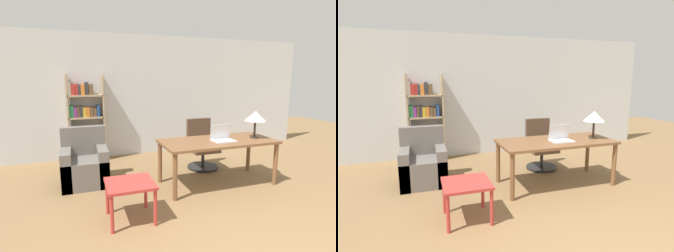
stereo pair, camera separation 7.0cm
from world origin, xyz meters
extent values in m
cube|color=silver|center=(0.00, 4.53, 1.35)|extent=(8.00, 0.06, 2.70)
cube|color=brown|center=(0.48, 2.32, 0.73)|extent=(1.89, 0.84, 0.04)
cylinder|color=brown|center=(-0.41, 1.96, 0.35)|extent=(0.07, 0.07, 0.71)
cylinder|color=brown|center=(1.36, 1.96, 0.35)|extent=(0.07, 0.07, 0.71)
cylinder|color=brown|center=(-0.41, 2.68, 0.35)|extent=(0.07, 0.07, 0.71)
cylinder|color=brown|center=(1.36, 2.68, 0.35)|extent=(0.07, 0.07, 0.71)
cube|color=silver|center=(0.53, 2.23, 0.76)|extent=(0.36, 0.25, 0.02)
cube|color=silver|center=(0.53, 2.32, 0.89)|extent=(0.36, 0.07, 0.25)
cube|color=white|center=(0.53, 2.33, 0.89)|extent=(0.32, 0.06, 0.22)
cylinder|color=#2D2319|center=(1.16, 2.27, 0.75)|extent=(0.14, 0.14, 0.01)
cylinder|color=#2D2319|center=(1.16, 2.27, 0.90)|extent=(0.04, 0.04, 0.28)
cone|color=silver|center=(1.16, 2.27, 1.12)|extent=(0.36, 0.36, 0.17)
cylinder|color=black|center=(0.60, 3.09, 0.02)|extent=(0.60, 0.60, 0.04)
cylinder|color=#262626|center=(0.60, 3.09, 0.19)|extent=(0.06, 0.06, 0.31)
cube|color=#4C3828|center=(0.60, 3.09, 0.40)|extent=(0.52, 0.52, 0.10)
cube|color=#4C3828|center=(0.60, 3.31, 0.70)|extent=(0.50, 0.08, 0.51)
cube|color=#B2332D|center=(-1.12, 1.65, 0.47)|extent=(0.58, 0.54, 0.04)
cylinder|color=#B2332D|center=(-1.37, 1.42, 0.23)|extent=(0.04, 0.04, 0.46)
cylinder|color=#B2332D|center=(-0.86, 1.42, 0.23)|extent=(0.04, 0.04, 0.46)
cylinder|color=#B2332D|center=(-1.37, 1.89, 0.23)|extent=(0.04, 0.04, 0.46)
cylinder|color=#B2332D|center=(-0.86, 1.89, 0.23)|extent=(0.04, 0.04, 0.46)
cube|color=#66605B|center=(-1.61, 3.00, 0.22)|extent=(0.73, 0.69, 0.45)
cube|color=#66605B|center=(-1.61, 3.26, 0.69)|extent=(0.73, 0.16, 0.49)
cube|color=#66605B|center=(-1.89, 3.00, 0.31)|extent=(0.16, 0.69, 0.62)
cube|color=#66605B|center=(-1.32, 3.00, 0.31)|extent=(0.16, 0.69, 0.62)
cube|color=tan|center=(-1.86, 4.34, 0.92)|extent=(0.04, 0.28, 1.83)
cube|color=tan|center=(-1.15, 4.34, 0.92)|extent=(0.04, 0.28, 1.83)
cube|color=tan|center=(-1.51, 4.34, 0.02)|extent=(0.70, 0.28, 0.04)
cube|color=#333338|center=(-1.81, 4.34, 0.14)|extent=(0.05, 0.24, 0.21)
cube|color=#B72D28|center=(-1.75, 4.34, 0.15)|extent=(0.07, 0.24, 0.22)
cube|color=#234C99|center=(-1.67, 4.34, 0.15)|extent=(0.06, 0.24, 0.23)
cube|color=#7F338C|center=(-1.60, 4.34, 0.16)|extent=(0.06, 0.24, 0.25)
cube|color=gold|center=(-1.54, 4.34, 0.13)|extent=(0.05, 0.24, 0.20)
cube|color=#7F338C|center=(-1.48, 4.34, 0.14)|extent=(0.06, 0.24, 0.21)
cube|color=#234C99|center=(-1.41, 4.34, 0.15)|extent=(0.07, 0.24, 0.24)
cube|color=#2D7F47|center=(-1.33, 4.34, 0.16)|extent=(0.09, 0.24, 0.26)
cube|color=tan|center=(-1.51, 4.34, 0.48)|extent=(0.70, 0.28, 0.04)
cube|color=#234C99|center=(-1.81, 4.34, 0.60)|extent=(0.06, 0.24, 0.22)
cube|color=#2D7F47|center=(-1.75, 4.34, 0.62)|extent=(0.06, 0.24, 0.24)
cube|color=#2D7F47|center=(-1.68, 4.34, 0.62)|extent=(0.06, 0.24, 0.25)
cube|color=#B72D28|center=(-1.63, 4.34, 0.62)|extent=(0.04, 0.24, 0.26)
cube|color=#B72D28|center=(-1.56, 4.34, 0.62)|extent=(0.07, 0.24, 0.25)
cube|color=brown|center=(-1.49, 4.34, 0.61)|extent=(0.04, 0.24, 0.24)
cube|color=brown|center=(-1.43, 4.34, 0.59)|extent=(0.06, 0.24, 0.19)
cube|color=gold|center=(-1.36, 4.34, 0.60)|extent=(0.07, 0.24, 0.21)
cube|color=#234C99|center=(-1.29, 4.34, 0.59)|extent=(0.07, 0.24, 0.19)
cube|color=tan|center=(-1.51, 4.34, 0.94)|extent=(0.70, 0.28, 0.04)
cube|color=#2D7F47|center=(-1.80, 4.34, 1.07)|extent=(0.09, 0.24, 0.24)
cube|color=#7F338C|center=(-1.72, 4.34, 1.06)|extent=(0.06, 0.24, 0.21)
cube|color=brown|center=(-1.66, 4.34, 1.06)|extent=(0.04, 0.24, 0.22)
cube|color=#333338|center=(-1.60, 4.34, 1.07)|extent=(0.05, 0.24, 0.23)
cube|color=gold|center=(-1.54, 4.34, 1.05)|extent=(0.07, 0.24, 0.20)
cube|color=orange|center=(-1.47, 4.34, 1.05)|extent=(0.06, 0.24, 0.20)
cube|color=brown|center=(-1.40, 4.34, 1.05)|extent=(0.07, 0.24, 0.20)
cube|color=brown|center=(-1.33, 4.34, 1.04)|extent=(0.06, 0.24, 0.18)
cube|color=#234C99|center=(-1.27, 4.34, 1.07)|extent=(0.05, 0.24, 0.23)
cube|color=tan|center=(-1.51, 4.34, 1.39)|extent=(0.70, 0.28, 0.04)
cube|color=silver|center=(-1.81, 4.34, 1.54)|extent=(0.06, 0.24, 0.26)
cube|color=#B72D28|center=(-1.74, 4.34, 1.52)|extent=(0.08, 0.24, 0.22)
cube|color=#B72D28|center=(-1.67, 4.34, 1.53)|extent=(0.04, 0.24, 0.23)
cube|color=#333338|center=(-1.62, 4.34, 1.52)|extent=(0.04, 0.24, 0.21)
cube|color=orange|center=(-1.55, 4.34, 1.52)|extent=(0.07, 0.24, 0.22)
cube|color=#333338|center=(-1.48, 4.34, 1.54)|extent=(0.06, 0.24, 0.26)
cube|color=brown|center=(-1.39, 4.34, 1.52)|extent=(0.09, 0.24, 0.22)
camera|label=1|loc=(-1.67, -1.37, 1.75)|focal=28.00mm
camera|label=2|loc=(-1.60, -1.39, 1.75)|focal=28.00mm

